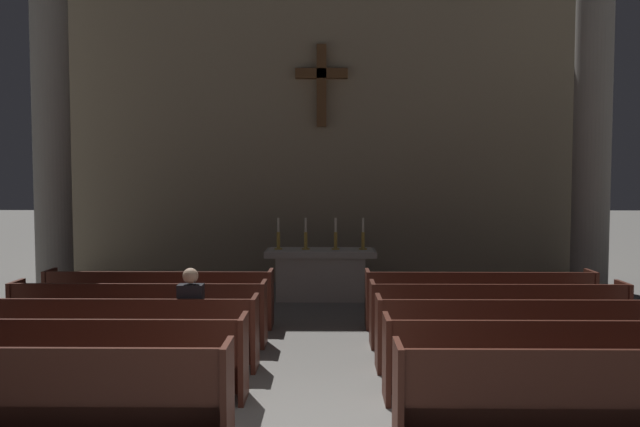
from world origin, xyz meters
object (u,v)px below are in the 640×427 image
object	(u,v)px
altar	(321,273)
pew_right_row_5	(479,299)
pew_left_row_2	(79,358)
pew_right_row_1	(596,395)
pew_left_row_4	(140,313)
pew_left_row_3	(114,332)
pew_right_row_2	(553,359)
lone_worshipper	(192,315)
candlestick_inner_right	(336,239)
column_right_second	(593,115)
column_left_second	(51,115)
pew_left_row_1	(32,392)
candlestick_inner_left	(306,239)
candlestick_outer_left	(278,239)
candlestick_outer_right	(363,239)
pew_right_row_3	(521,334)
pew_right_row_4	(498,314)
pew_left_row_5	(160,299)

from	to	relation	value
altar	pew_right_row_5	bearing A→B (deg)	-42.94
pew_left_row_2	pew_right_row_1	distance (m)	5.34
pew_left_row_4	altar	bearing A→B (deg)	53.79
pew_left_row_3	pew_right_row_2	size ratio (longest dim) A/B	1.00
pew_left_row_3	lone_worshipper	xyz separation A→B (m)	(1.01, 0.04, 0.22)
pew_left_row_3	pew_right_row_2	world-z (taller)	same
pew_left_row_3	candlestick_inner_right	size ratio (longest dim) A/B	5.82
pew_right_row_1	pew_right_row_5	xyz separation A→B (m)	(0.00, 4.55, 0.00)
column_right_second	column_left_second	bearing A→B (deg)	180.00
pew_left_row_1	pew_left_row_3	size ratio (longest dim) A/B	1.00
column_left_second	candlestick_inner_left	xyz separation A→B (m)	(5.02, 0.14, -2.47)
pew_right_row_1	altar	size ratio (longest dim) A/B	1.68
column_left_second	candlestick_outer_left	xyz separation A→B (m)	(4.47, 0.14, -2.47)
candlestick_outer_right	altar	bearing A→B (deg)	180.00
pew_right_row_2	pew_right_row_3	world-z (taller)	same
candlestick_outer_left	pew_left_row_2	bearing A→B (deg)	-106.78
candlestick_inner_right	lone_worshipper	bearing A→B (deg)	-112.19
pew_right_row_3	pew_left_row_3	bearing A→B (deg)	180.00
pew_right_row_4	candlestick_outer_right	world-z (taller)	candlestick_outer_right
pew_right_row_2	altar	bearing A→B (deg)	114.09
pew_left_row_2	pew_left_row_5	xyz separation A→B (m)	(0.00, 3.41, 0.00)
pew_right_row_1	candlestick_outer_right	world-z (taller)	candlestick_outer_right
pew_left_row_5	pew_right_row_2	distance (m)	6.24
pew_left_row_4	column_right_second	distance (m)	9.21
pew_left_row_4	candlestick_inner_left	size ratio (longest dim) A/B	5.82
candlestick_outer_left	candlestick_inner_left	bearing A→B (deg)	0.00
pew_right_row_1	column_left_second	distance (m)	10.95
pew_left_row_2	altar	size ratio (longest dim) A/B	1.68
pew_left_row_5	pew_right_row_4	distance (m)	5.34
pew_right_row_3	pew_right_row_4	size ratio (longest dim) A/B	1.00
pew_right_row_3	altar	xyz separation A→B (m)	(-2.61, 4.70, 0.06)
pew_left_row_4	lone_worshipper	distance (m)	1.51
pew_right_row_3	candlestick_outer_left	distance (m)	5.89
altar	candlestick_outer_right	xyz separation A→B (m)	(0.85, 0.00, 0.68)
pew_left_row_4	pew_left_row_5	bearing A→B (deg)	90.00
pew_left_row_5	candlestick_outer_left	world-z (taller)	candlestick_outer_left
pew_right_row_4	column_left_second	xyz separation A→B (m)	(-7.93, 3.43, 3.20)
altar	candlestick_outer_left	bearing A→B (deg)	180.00
column_right_second	candlestick_outer_right	distance (m)	5.11
candlestick_outer_right	candlestick_outer_left	bearing A→B (deg)	180.00
candlestick_outer_left	pew_right_row_4	bearing A→B (deg)	-45.86
pew_left_row_3	pew_left_row_4	xyz separation A→B (m)	(0.00, 1.14, 0.00)
pew_right_row_5	pew_right_row_1	bearing A→B (deg)	-90.00
lone_worshipper	pew_left_row_3	bearing A→B (deg)	-177.80
column_left_second	candlestick_inner_right	size ratio (longest dim) A/B	11.85
candlestick_outer_right	pew_left_row_3	bearing A→B (deg)	-126.35
candlestick_inner_left	pew_left_row_5	bearing A→B (deg)	-133.56
pew_left_row_3	candlestick_outer_right	distance (m)	5.89
pew_right_row_1	candlestick_inner_left	xyz separation A→B (m)	(-2.91, 6.98, 0.73)
pew_left_row_3	pew_left_row_4	bearing A→B (deg)	90.00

